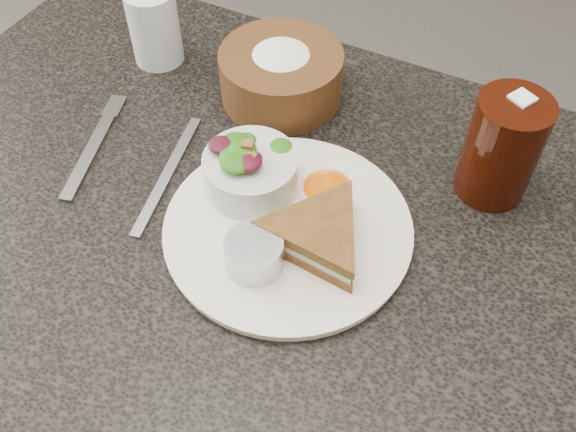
# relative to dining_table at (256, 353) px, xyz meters

# --- Properties ---
(dining_table) EXTENTS (1.00, 0.70, 0.75)m
(dining_table) POSITION_rel_dining_table_xyz_m (0.00, 0.00, 0.00)
(dining_table) COLOR black
(dining_table) RESTS_ON floor
(dinner_plate) EXTENTS (0.28, 0.28, 0.01)m
(dinner_plate) POSITION_rel_dining_table_xyz_m (0.06, -0.01, 0.38)
(dinner_plate) COLOR silver
(dinner_plate) RESTS_ON dining_table
(sandwich) EXTENTS (0.16, 0.16, 0.04)m
(sandwich) POSITION_rel_dining_table_xyz_m (0.11, -0.02, 0.41)
(sandwich) COLOR brown
(sandwich) RESTS_ON dinner_plate
(salad_bowl) EXTENTS (0.11, 0.11, 0.06)m
(salad_bowl) POSITION_rel_dining_table_xyz_m (-0.00, 0.03, 0.42)
(salad_bowl) COLOR silver
(salad_bowl) RESTS_ON dinner_plate
(dressing_ramekin) EXTENTS (0.06, 0.06, 0.04)m
(dressing_ramekin) POSITION_rel_dining_table_xyz_m (0.06, -0.07, 0.41)
(dressing_ramekin) COLOR #B2B4B9
(dressing_ramekin) RESTS_ON dinner_plate
(orange_wedge) EXTENTS (0.09, 0.09, 0.03)m
(orange_wedge) POSITION_rel_dining_table_xyz_m (0.08, 0.06, 0.40)
(orange_wedge) COLOR orange
(orange_wedge) RESTS_ON dinner_plate
(fork) EXTENTS (0.06, 0.17, 0.00)m
(fork) POSITION_rel_dining_table_xyz_m (-0.22, -0.01, 0.38)
(fork) COLOR gray
(fork) RESTS_ON dining_table
(knife) EXTENTS (0.05, 0.20, 0.00)m
(knife) POSITION_rel_dining_table_xyz_m (-0.11, 0.01, 0.38)
(knife) COLOR gray
(knife) RESTS_ON dining_table
(bread_basket) EXTENTS (0.17, 0.17, 0.09)m
(bread_basket) POSITION_rel_dining_table_xyz_m (-0.05, 0.20, 0.42)
(bread_basket) COLOR #452A16
(bread_basket) RESTS_ON dining_table
(cola_glass) EXTENTS (0.10, 0.10, 0.15)m
(cola_glass) POSITION_rel_dining_table_xyz_m (0.25, 0.16, 0.45)
(cola_glass) COLOR black
(cola_glass) RESTS_ON dining_table
(water_glass) EXTENTS (0.08, 0.08, 0.11)m
(water_glass) POSITION_rel_dining_table_xyz_m (-0.25, 0.20, 0.43)
(water_glass) COLOR silver
(water_glass) RESTS_ON dining_table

